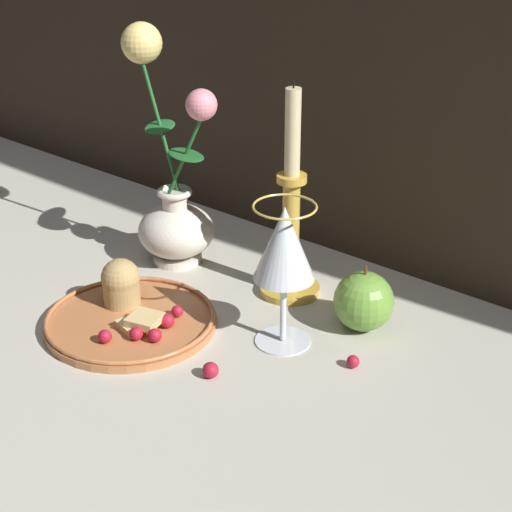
# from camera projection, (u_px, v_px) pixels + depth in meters

# --- Properties ---
(ground_plane) EXTENTS (2.40, 2.40, 0.00)m
(ground_plane) POSITION_uv_depth(u_px,v_px,m) (211.00, 329.00, 1.11)
(ground_plane) COLOR #B7B2A3
(ground_plane) RESTS_ON ground
(vase) EXTENTS (0.18, 0.11, 0.35)m
(vase) POSITION_uv_depth(u_px,v_px,m) (173.00, 197.00, 1.24)
(vase) COLOR silver
(vase) RESTS_ON ground_plane
(plate_with_pastries) EXTENTS (0.22, 0.22, 0.07)m
(plate_with_pastries) POSITION_uv_depth(u_px,v_px,m) (129.00, 312.00, 1.12)
(plate_with_pastries) COLOR #B77042
(plate_with_pastries) RESTS_ON ground_plane
(wine_glass) EXTENTS (0.08, 0.08, 0.19)m
(wine_glass) POSITION_uv_depth(u_px,v_px,m) (284.00, 249.00, 1.02)
(wine_glass) COLOR silver
(wine_glass) RESTS_ON ground_plane
(candlestick) EXTENTS (0.08, 0.08, 0.30)m
(candlestick) POSITION_uv_depth(u_px,v_px,m) (291.00, 227.00, 1.15)
(candlestick) COLOR gold
(candlestick) RESTS_ON ground_plane
(apple_beside_vase) EXTENTS (0.08, 0.08, 0.09)m
(apple_beside_vase) POSITION_uv_depth(u_px,v_px,m) (364.00, 301.00, 1.10)
(apple_beside_vase) COLOR #669938
(apple_beside_vase) RESTS_ON ground_plane
(berry_near_plate) EXTENTS (0.02, 0.02, 0.02)m
(berry_near_plate) POSITION_uv_depth(u_px,v_px,m) (211.00, 370.00, 1.01)
(berry_near_plate) COLOR #AD192D
(berry_near_plate) RESTS_ON ground_plane
(berry_front_center) EXTENTS (0.02, 0.02, 0.02)m
(berry_front_center) POSITION_uv_depth(u_px,v_px,m) (353.00, 361.00, 1.03)
(berry_front_center) COLOR #AD192D
(berry_front_center) RESTS_ON ground_plane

